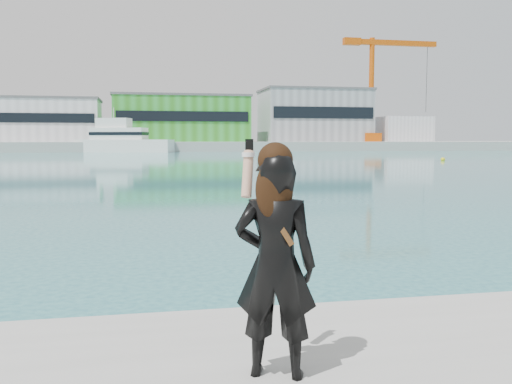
% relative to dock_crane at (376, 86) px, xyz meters
% --- Properties ---
extents(far_quay, '(320.00, 40.00, 2.00)m').
position_rel_dock_crane_xyz_m(far_quay, '(-53.20, 8.00, -14.07)').
color(far_quay, '#9E9E99').
rests_on(far_quay, ground).
extents(warehouse_white, '(24.48, 15.35, 9.50)m').
position_rel_dock_crane_xyz_m(warehouse_white, '(-75.20, 5.98, -8.31)').
color(warehouse_white, silver).
rests_on(warehouse_white, far_quay).
extents(warehouse_green, '(30.60, 16.36, 10.50)m').
position_rel_dock_crane_xyz_m(warehouse_green, '(-45.20, 5.98, -7.81)').
color(warehouse_green, '#319024').
rests_on(warehouse_green, far_quay).
extents(warehouse_grey_right, '(25.50, 15.35, 12.50)m').
position_rel_dock_crane_xyz_m(warehouse_grey_right, '(-13.20, 5.98, -6.80)').
color(warehouse_grey_right, gray).
rests_on(warehouse_grey_right, far_quay).
extents(ancillary_shed, '(12.00, 10.00, 6.00)m').
position_rel_dock_crane_xyz_m(ancillary_shed, '(8.80, 4.00, -10.07)').
color(ancillary_shed, silver).
rests_on(ancillary_shed, far_quay).
extents(dock_crane, '(23.00, 4.00, 24.00)m').
position_rel_dock_crane_xyz_m(dock_crane, '(0.00, 0.00, 0.00)').
color(dock_crane, '#EE5C0E').
rests_on(dock_crane, far_quay).
extents(flagpole_right, '(1.28, 0.16, 8.00)m').
position_rel_dock_crane_xyz_m(flagpole_right, '(-31.11, -1.00, -8.53)').
color(flagpole_right, silver).
rests_on(flagpole_right, far_quay).
extents(motor_yacht, '(19.40, 10.78, 8.73)m').
position_rel_dock_crane_xyz_m(motor_yacht, '(-58.00, -11.65, -12.61)').
color(motor_yacht, white).
rests_on(motor_yacht, ground).
extents(buoy_near, '(0.50, 0.50, 0.50)m').
position_rel_dock_crane_xyz_m(buoy_near, '(-19.30, -64.75, -15.07)').
color(buoy_near, yellow).
rests_on(buoy_near, ground).
extents(woman, '(0.70, 0.58, 1.74)m').
position_rel_dock_crane_xyz_m(woman, '(-53.71, -122.74, -13.38)').
color(woman, black).
rests_on(woman, near_quay).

